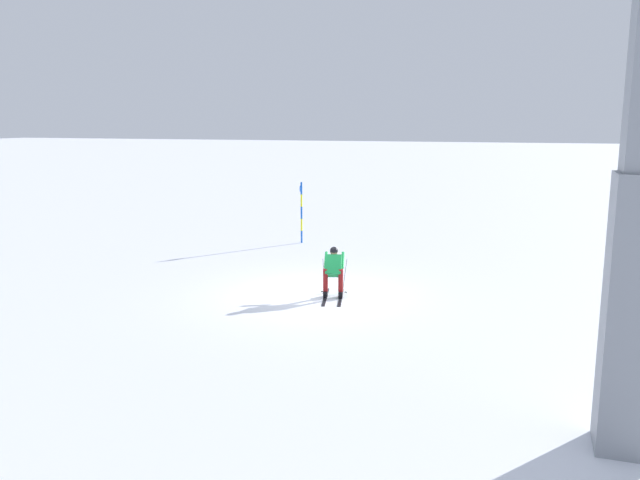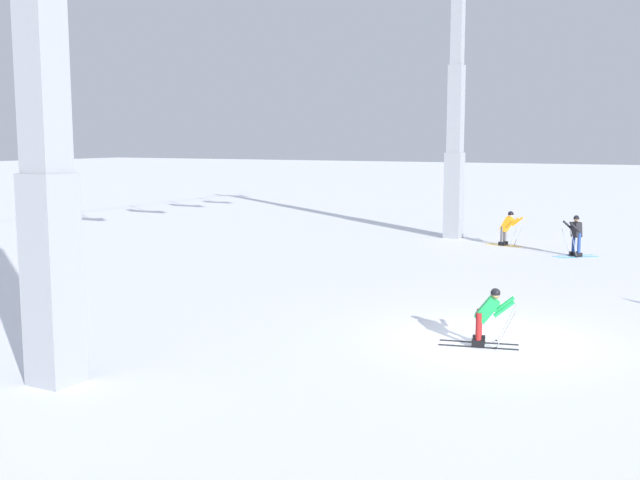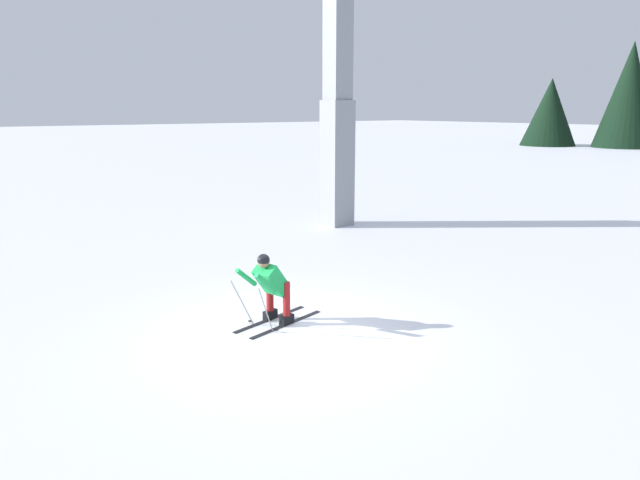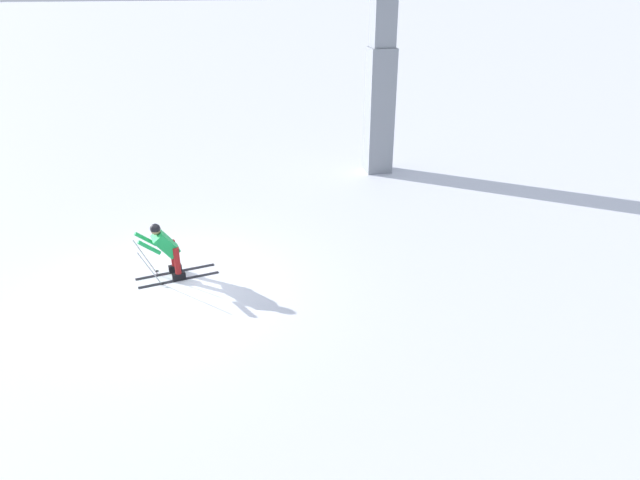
# 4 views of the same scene
# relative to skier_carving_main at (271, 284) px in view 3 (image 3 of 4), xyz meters

# --- Properties ---
(ground_plane) EXTENTS (260.00, 260.00, 0.00)m
(ground_plane) POSITION_rel_skier_carving_main_xyz_m (0.52, 0.05, -0.74)
(ground_plane) COLOR white
(skier_carving_main) EXTENTS (0.97, 1.82, 1.45)m
(skier_carving_main) POSITION_rel_skier_carving_main_xyz_m (0.00, 0.00, 0.00)
(skier_carving_main) COLOR black
(skier_carving_main) RESTS_ON ground_plane
(lift_tower_near) EXTENTS (0.81, 2.61, 12.49)m
(lift_tower_near) POSITION_rel_skier_carving_main_xyz_m (-6.38, 6.52, 4.42)
(lift_tower_near) COLOR gray
(lift_tower_near) RESTS_ON ground_plane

